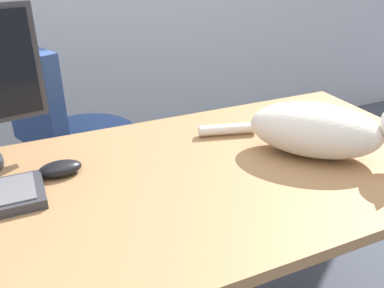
% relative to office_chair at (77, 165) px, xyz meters
% --- Properties ---
extents(desk, '(1.63, 0.75, 0.73)m').
position_rel_office_chair_xyz_m(desk, '(0.13, -0.75, 0.22)').
color(desk, '#9E7247').
rests_on(desk, ground_plane).
extents(office_chair, '(0.51, 0.49, 0.95)m').
position_rel_office_chair_xyz_m(office_chair, '(0.00, 0.00, 0.00)').
color(office_chair, black).
rests_on(office_chair, ground_plane).
extents(cat, '(0.46, 0.45, 0.20)m').
position_rel_office_chair_xyz_m(cat, '(0.58, -0.80, 0.40)').
color(cat, silver).
rests_on(cat, desk).
extents(computer_mouse, '(0.11, 0.06, 0.04)m').
position_rel_office_chair_xyz_m(computer_mouse, '(-0.11, -0.61, 0.33)').
color(computer_mouse, black).
rests_on(computer_mouse, desk).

